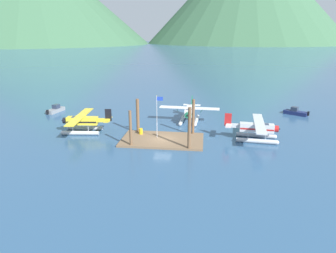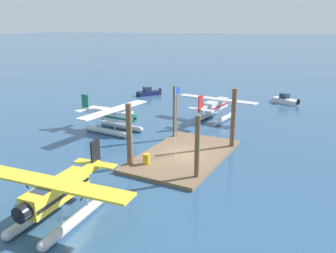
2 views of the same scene
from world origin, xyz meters
TOP-DOWN VIEW (x-y plane):
  - ground_plane at (0.00, 0.00)m, footprint 1200.00×1200.00m
  - dock_platform at (0.00, 0.00)m, footprint 11.86×6.96m
  - piling_near_left at (-3.94, -2.94)m, footprint 0.38×0.38m
  - piling_near_right at (4.07, -3.22)m, footprint 0.45×0.45m
  - piling_far_left at (-4.26, 2.98)m, footprint 0.48×0.48m
  - piling_far_right at (4.30, 3.09)m, footprint 0.43×0.43m
  - flagpole at (-0.74, 0.49)m, footprint 0.95×0.10m
  - fuel_drum at (-3.58, 1.79)m, footprint 0.62×0.62m
  - seaplane_yellow_port_fwd at (-13.04, 2.29)m, footprint 7.96×10.49m
  - seaplane_white_bow_right at (3.33, 10.33)m, footprint 10.46×7.98m
  - seaplane_silver_stbd_fwd at (13.61, 1.95)m, footprint 7.96×10.49m
  - boat_grey_open_west at (-23.52, 14.08)m, footprint 2.29×4.84m
  - boat_navy_open_east at (23.35, 17.90)m, footprint 4.36×3.50m

SIDE VIEW (x-z plane):
  - ground_plane at x=0.00m, z-range 0.00..0.00m
  - dock_platform at x=0.00m, z-range 0.00..0.30m
  - boat_grey_open_west at x=-23.52m, z-range -0.26..1.24m
  - boat_navy_open_east at x=23.35m, z-range -0.26..1.24m
  - fuel_drum at x=-3.58m, z-range 0.30..1.18m
  - seaplane_yellow_port_fwd at x=-13.04m, z-range -0.34..3.50m
  - seaplane_white_bow_right at x=3.33m, z-range -0.34..3.50m
  - seaplane_silver_stbd_fwd at x=13.61m, z-range -0.34..3.50m
  - piling_near_left at x=-3.94m, z-range 0.00..5.17m
  - piling_far_left at x=-4.26m, z-range 0.00..5.49m
  - piling_far_right at x=4.30m, z-range 0.00..5.63m
  - piling_near_right at x=4.07m, z-range 0.00..5.92m
  - flagpole at x=-0.74m, z-range 1.05..7.35m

